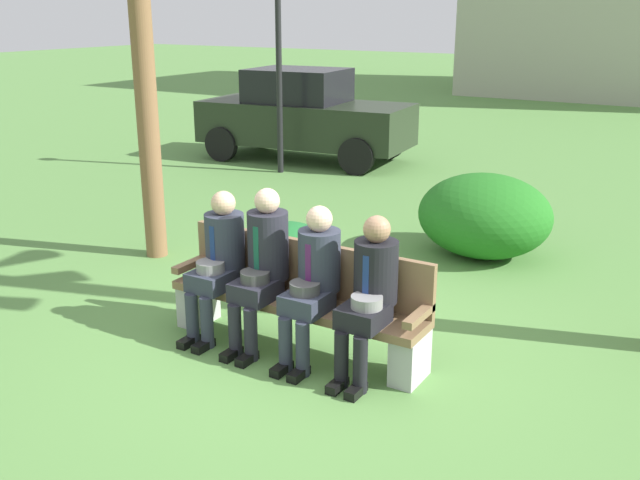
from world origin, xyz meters
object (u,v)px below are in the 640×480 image
(park_bench, at_px, (299,298))
(street_lamp, at_px, (279,47))
(shrub_near_bench, at_px, (288,250))
(seated_man_leftmost, at_px, (218,257))
(shrub_mid_lawn, at_px, (484,216))
(seated_man_centerright, at_px, (313,277))
(seated_man_rightmost, at_px, (370,290))
(seated_man_centerleft, at_px, (262,262))
(parked_car_near, at_px, (304,115))

(park_bench, bearing_deg, street_lamp, 125.50)
(shrub_near_bench, bearing_deg, park_bench, -53.24)
(seated_man_leftmost, height_order, street_lamp, street_lamp)
(seated_man_leftmost, xyz_separation_m, shrub_near_bench, (-0.28, 1.49, -0.41))
(shrub_near_bench, bearing_deg, shrub_mid_lawn, 48.66)
(seated_man_leftmost, distance_m, seated_man_centerright, 0.95)
(seated_man_centerright, bearing_deg, shrub_near_bench, 129.62)
(park_bench, bearing_deg, seated_man_centerright, -31.71)
(seated_man_leftmost, xyz_separation_m, seated_man_rightmost, (1.46, -0.00, -0.00))
(seated_man_centerleft, distance_m, seated_man_rightmost, 1.00)
(seated_man_centerleft, distance_m, street_lamp, 6.95)
(park_bench, distance_m, shrub_near_bench, 1.69)
(shrub_near_bench, bearing_deg, seated_man_rightmost, -40.57)
(parked_car_near, height_order, street_lamp, street_lamp)
(seated_man_leftmost, relative_size, seated_man_centerright, 1.00)
(seated_man_leftmost, height_order, parked_car_near, parked_car_near)
(parked_car_near, bearing_deg, shrub_near_bench, -59.10)
(park_bench, bearing_deg, seated_man_leftmost, -169.23)
(shrub_near_bench, height_order, shrub_mid_lawn, shrub_mid_lawn)
(seated_man_leftmost, bearing_deg, shrub_near_bench, 100.63)
(shrub_mid_lawn, relative_size, parked_car_near, 0.38)
(shrub_mid_lawn, relative_size, street_lamp, 0.44)
(seated_man_rightmost, height_order, shrub_mid_lawn, seated_man_rightmost)
(park_bench, relative_size, shrub_near_bench, 2.43)
(park_bench, xyz_separation_m, seated_man_rightmost, (0.73, -0.14, 0.27))
(seated_man_rightmost, bearing_deg, shrub_mid_lawn, 93.55)
(shrub_mid_lawn, bearing_deg, parked_car_near, 142.65)
(seated_man_rightmost, distance_m, shrub_mid_lawn, 3.25)
(seated_man_leftmost, xyz_separation_m, seated_man_centerright, (0.95, 0.00, 0.00))
(seated_man_centerleft, xyz_separation_m, shrub_near_bench, (-0.73, 1.48, -0.45))
(park_bench, bearing_deg, seated_man_centerleft, -154.39)
(park_bench, height_order, shrub_near_bench, park_bench)
(shrub_near_bench, height_order, parked_car_near, parked_car_near)
(shrub_near_bench, relative_size, street_lamp, 0.27)
(seated_man_centerleft, xyz_separation_m, parked_car_near, (-3.95, 6.85, 0.09))
(parked_car_near, distance_m, street_lamp, 1.73)
(seated_man_centerright, relative_size, street_lamp, 0.37)
(parked_car_near, bearing_deg, seated_man_centerleft, -60.03)
(seated_man_leftmost, bearing_deg, park_bench, 10.77)
(shrub_near_bench, xyz_separation_m, shrub_mid_lawn, (1.54, 1.75, 0.18))
(shrub_near_bench, bearing_deg, parked_car_near, 120.90)
(seated_man_rightmost, relative_size, parked_car_near, 0.31)
(park_bench, xyz_separation_m, street_lamp, (-3.98, 5.58, 1.68))
(seated_man_centerright, xyz_separation_m, shrub_mid_lawn, (0.31, 3.23, -0.23))
(shrub_near_bench, distance_m, street_lamp, 5.49)
(seated_man_rightmost, bearing_deg, street_lamp, 129.48)
(seated_man_centerright, bearing_deg, seated_man_rightmost, -0.06)
(seated_man_centerleft, relative_size, parked_car_near, 0.33)
(seated_man_centerleft, bearing_deg, shrub_near_bench, 116.43)
(park_bench, relative_size, shrub_mid_lawn, 1.50)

